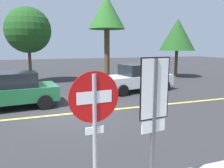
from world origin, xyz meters
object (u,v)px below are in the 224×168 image
Objects in this scene: tree_right_verge at (177,35)px; car_white_crossing at (137,78)px; car_green_behind_van at (10,90)px; speed_limit_sign at (154,105)px; tree_left_verge at (107,14)px; tree_centre_verge at (28,30)px; stop_sign at (95,121)px.

car_white_crossing is at bearing -142.96° from tree_right_verge.
car_green_behind_van is at bearing -154.65° from tree_right_verge.
speed_limit_sign is 0.54× the size of car_white_crossing.
tree_centre_verge is (-5.32, 1.89, -1.13)m from tree_left_verge.
car_green_behind_van is (-2.81, 7.47, -0.97)m from speed_limit_sign.
speed_limit_sign is 16.85m from tree_right_verge.
tree_right_verge is at bearing 53.69° from speed_limit_sign.
car_green_behind_van is 0.78× the size of tree_centre_verge.
tree_right_verge is (9.92, 13.50, 1.86)m from speed_limit_sign.
speed_limit_sign is at bearing -82.14° from tree_centre_verge.
tree_right_verge is (5.84, 4.40, 2.82)m from car_white_crossing.
car_white_crossing is 1.10× the size of car_green_behind_van.
stop_sign reaches higher than car_green_behind_van.
stop_sign is at bearing -119.12° from car_white_crossing.
tree_right_verge is at bearing 25.35° from car_green_behind_van.
speed_limit_sign is 8.04m from car_green_behind_van.
tree_centre_verge is (-2.00, 14.48, 2.03)m from speed_limit_sign.
tree_centre_verge is at bearing 160.45° from tree_left_verge.
speed_limit_sign is 14.76m from tree_centre_verge.
car_green_behind_van is (-1.84, 7.44, -0.81)m from stop_sign.
car_white_crossing is at bearing -77.75° from tree_left_verge.
car_white_crossing is 0.75× the size of tree_left_verge.
car_white_crossing is 7.83m from tree_right_verge.
tree_right_verge reaches higher than stop_sign.
tree_left_verge is 1.24× the size of tree_right_verge.
stop_sign is 10.41m from car_white_crossing.
tree_left_verge is at bearing -19.55° from tree_centre_verge.
car_green_behind_van is at bearing 110.62° from speed_limit_sign.
stop_sign is 0.47× the size of tree_right_verge.
stop_sign is 0.50× the size of car_white_crossing.
speed_limit_sign is at bearing -114.17° from car_white_crossing.
tree_centre_verge is at bearing 175.27° from tree_right_verge.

